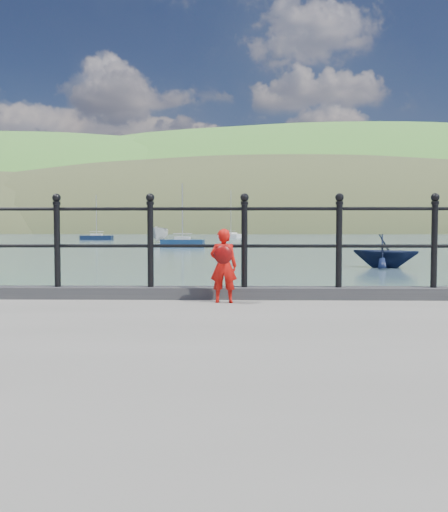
{
  "coord_description": "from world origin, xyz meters",
  "views": [
    {
      "loc": [
        0.48,
        -7.04,
        1.91
      ],
      "look_at": [
        0.34,
        -0.2,
        1.55
      ],
      "focal_mm": 38.0,
      "sensor_mm": 36.0,
      "label": 1
    }
  ],
  "objects_px": {
    "sailboat_port": "(182,243)",
    "sailboat_left": "(97,238)",
    "railing": "(197,234)",
    "child": "(223,265)",
    "launch_white": "(159,235)",
    "launch_navy": "(385,251)",
    "sailboat_deep": "(231,236)"
  },
  "relations": [
    {
      "from": "launch_navy",
      "to": "sailboat_left",
      "type": "height_order",
      "value": "sailboat_left"
    },
    {
      "from": "launch_navy",
      "to": "sailboat_deep",
      "type": "height_order",
      "value": "sailboat_deep"
    },
    {
      "from": "launch_white",
      "to": "launch_navy",
      "type": "distance_m",
      "value": 46.16
    },
    {
      "from": "launch_white",
      "to": "sailboat_port",
      "type": "xyz_separation_m",
      "value": [
        4.31,
        -13.93,
        -0.69
      ]
    },
    {
      "from": "railing",
      "to": "launch_navy",
      "type": "xyz_separation_m",
      "value": [
        7.63,
        18.98,
        -1.02
      ]
    },
    {
      "from": "sailboat_left",
      "to": "sailboat_port",
      "type": "relative_size",
      "value": 1.09
    },
    {
      "from": "sailboat_left",
      "to": "sailboat_deep",
      "type": "relative_size",
      "value": 0.77
    },
    {
      "from": "sailboat_deep",
      "to": "sailboat_port",
      "type": "distance_m",
      "value": 48.56
    },
    {
      "from": "railing",
      "to": "launch_white",
      "type": "height_order",
      "value": "railing"
    },
    {
      "from": "sailboat_port",
      "to": "railing",
      "type": "bearing_deg",
      "value": -77.38
    },
    {
      "from": "launch_navy",
      "to": "sailboat_port",
      "type": "height_order",
      "value": "sailboat_port"
    },
    {
      "from": "sailboat_port",
      "to": "sailboat_left",
      "type": "bearing_deg",
      "value": 126.53
    },
    {
      "from": "launch_white",
      "to": "sailboat_port",
      "type": "bearing_deg",
      "value": -68.83
    },
    {
      "from": "launch_white",
      "to": "sailboat_port",
      "type": "height_order",
      "value": "sailboat_port"
    },
    {
      "from": "child",
      "to": "sailboat_deep",
      "type": "bearing_deg",
      "value": -84.52
    },
    {
      "from": "launch_white",
      "to": "launch_navy",
      "type": "relative_size",
      "value": 1.74
    },
    {
      "from": "launch_white",
      "to": "launch_navy",
      "type": "height_order",
      "value": "launch_white"
    },
    {
      "from": "launch_white",
      "to": "child",
      "type": "bearing_deg",
      "value": -77.34
    },
    {
      "from": "launch_white",
      "to": "sailboat_deep",
      "type": "height_order",
      "value": "sailboat_deep"
    },
    {
      "from": "railing",
      "to": "sailboat_left",
      "type": "bearing_deg",
      "value": 105.33
    },
    {
      "from": "railing",
      "to": "child",
      "type": "distance_m",
      "value": 0.63
    },
    {
      "from": "child",
      "to": "sailboat_deep",
      "type": "xyz_separation_m",
      "value": [
        -0.66,
        96.76,
        -1.12
      ]
    },
    {
      "from": "launch_navy",
      "to": "sailboat_left",
      "type": "distance_m",
      "value": 63.81
    },
    {
      "from": "sailboat_deep",
      "to": "sailboat_port",
      "type": "height_order",
      "value": "sailboat_deep"
    },
    {
      "from": "sailboat_deep",
      "to": "sailboat_left",
      "type": "bearing_deg",
      "value": -81.41
    },
    {
      "from": "railing",
      "to": "child",
      "type": "bearing_deg",
      "value": -47.83
    },
    {
      "from": "sailboat_port",
      "to": "child",
      "type": "bearing_deg",
      "value": -77.02
    },
    {
      "from": "sailboat_left",
      "to": "launch_navy",
      "type": "bearing_deg",
      "value": -61.72
    },
    {
      "from": "railing",
      "to": "sailboat_left",
      "type": "distance_m",
      "value": 78.9
    },
    {
      "from": "sailboat_deep",
      "to": "child",
      "type": "bearing_deg",
      "value": -35.69
    },
    {
      "from": "child",
      "to": "sailboat_port",
      "type": "xyz_separation_m",
      "value": [
        -5.21,
        48.42,
        -1.12
      ]
    },
    {
      "from": "sailboat_left",
      "to": "railing",
      "type": "bearing_deg",
      "value": -72.9
    }
  ]
}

